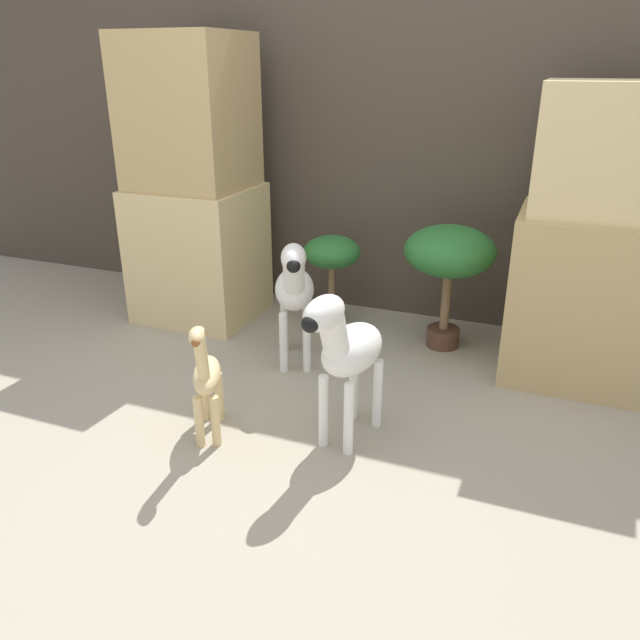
{
  "coord_description": "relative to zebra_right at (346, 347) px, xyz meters",
  "views": [
    {
      "loc": [
        0.87,
        -1.7,
        1.37
      ],
      "look_at": [
        -0.03,
        0.56,
        0.35
      ],
      "focal_mm": 35.0,
      "sensor_mm": 36.0,
      "label": 1
    }
  ],
  "objects": [
    {
      "name": "zebra_left",
      "position": [
        -0.44,
        0.53,
        0.0
      ],
      "size": [
        0.32,
        0.48,
        0.64
      ],
      "color": "white",
      "rests_on": "ground_plane"
    },
    {
      "name": "wall_back",
      "position": [
        -0.2,
        1.43,
        0.7
      ],
      "size": [
        6.4,
        0.08,
        2.2
      ],
      "color": "#473D33",
      "rests_on": "ground_plane"
    },
    {
      "name": "zebra_right",
      "position": [
        0.0,
        0.0,
        0.0
      ],
      "size": [
        0.24,
        0.48,
        0.64
      ],
      "color": "white",
      "rests_on": "ground_plane"
    },
    {
      "name": "potted_palm_front",
      "position": [
        0.18,
        1.01,
        0.08
      ],
      "size": [
        0.45,
        0.45,
        0.63
      ],
      "color": "#513323",
      "rests_on": "ground_plane"
    },
    {
      "name": "potted_palm_back",
      "position": [
        -0.46,
        1.08,
        -0.02
      ],
      "size": [
        0.31,
        0.31,
        0.5
      ],
      "color": "#513323",
      "rests_on": "ground_plane"
    },
    {
      "name": "rock_pillar_right",
      "position": [
        0.81,
        0.94,
        0.21
      ],
      "size": [
        0.63,
        0.57,
        1.3
      ],
      "color": "tan",
      "rests_on": "ground_plane"
    },
    {
      "name": "rock_pillar_left",
      "position": [
        -1.21,
        0.94,
        0.32
      ],
      "size": [
        0.63,
        0.57,
        1.51
      ],
      "color": "#DBC184",
      "rests_on": "ground_plane"
    },
    {
      "name": "ground_plane",
      "position": [
        -0.2,
        -0.25,
        -0.4
      ],
      "size": [
        14.0,
        14.0,
        0.0
      ],
      "primitive_type": "plane",
      "color": "#9E937F"
    },
    {
      "name": "giraffe_figurine",
      "position": [
        -0.5,
        -0.16,
        -0.14
      ],
      "size": [
        0.23,
        0.37,
        0.53
      ],
      "color": "#E0C184",
      "rests_on": "ground_plane"
    }
  ]
}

